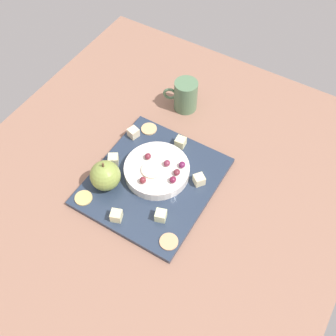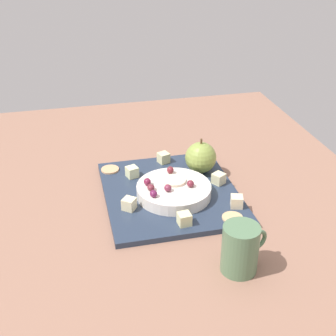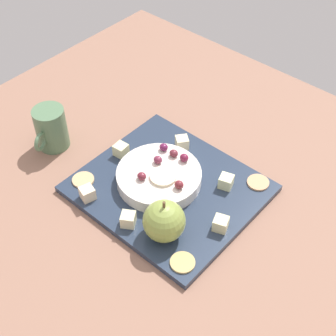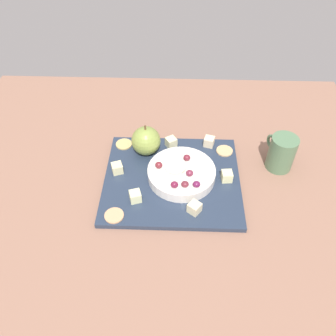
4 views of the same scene
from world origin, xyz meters
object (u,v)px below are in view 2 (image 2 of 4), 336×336
(cheese_cube_2, at_px, (219,178))
(cheese_cube_4, at_px, (237,201))
(grape_1, at_px, (168,188))
(grape_3, at_px, (151,187))
(cheese_cube_3, at_px, (129,204))
(serving_dish, at_px, (174,191))
(grape_2, at_px, (147,182))
(cheese_cube_1, at_px, (164,158))
(apple_slice_0, at_px, (174,181))
(cheese_cube_0, at_px, (132,172))
(cracker_2, at_px, (110,169))
(cheese_cube_5, at_px, (184,219))
(platter, at_px, (170,193))
(apple_whole, at_px, (201,158))
(grape_0, at_px, (153,194))
(grape_5, at_px, (190,184))
(cracker_1, at_px, (232,218))
(cracker_0, at_px, (202,158))
(cup, at_px, (241,249))
(grape_4, at_px, (170,170))

(cheese_cube_2, distance_m, cheese_cube_4, 0.10)
(grape_1, distance_m, grape_3, 0.04)
(cheese_cube_3, bearing_deg, serving_dish, -74.13)
(serving_dish, relative_size, cheese_cube_4, 6.56)
(grape_2, bearing_deg, cheese_cube_1, -25.68)
(cheese_cube_4, bearing_deg, apple_slice_0, 52.43)
(cheese_cube_0, height_order, cheese_cube_1, same)
(serving_dish, distance_m, cracker_2, 0.19)
(cheese_cube_5, bearing_deg, cheese_cube_1, -3.78)
(cheese_cube_5, bearing_deg, platter, -1.14)
(apple_whole, xyz_separation_m, cheese_cube_2, (-0.06, -0.02, -0.03))
(grape_0, bearing_deg, apple_slice_0, -49.22)
(grape_2, height_order, apple_slice_0, grape_2)
(cheese_cube_5, distance_m, grape_5, 0.11)
(cheese_cube_4, xyz_separation_m, grape_5, (0.06, 0.09, 0.02))
(cracker_1, relative_size, grape_1, 2.43)
(cheese_cube_5, bearing_deg, apple_whole, -24.97)
(platter, height_order, cheese_cube_0, cheese_cube_0)
(serving_dish, height_order, apple_slice_0, apple_slice_0)
(cracker_1, xyz_separation_m, grape_5, (0.10, 0.06, 0.03))
(cheese_cube_2, bearing_deg, grape_1, 109.72)
(cheese_cube_4, bearing_deg, grape_1, 68.56)
(cheese_cube_3, height_order, grape_0, grape_0)
(cheese_cube_4, xyz_separation_m, grape_2, (0.09, 0.18, 0.02))
(cracker_0, bearing_deg, serving_dish, 143.92)
(platter, distance_m, cheese_cube_5, 0.13)
(cracker_1, bearing_deg, grape_5, 31.64)
(serving_dish, distance_m, cracker_0, 0.19)
(grape_3, xyz_separation_m, cup, (-0.24, -0.11, 0.00))
(cracker_1, height_order, cup, cup)
(cup, bearing_deg, grape_4, 10.23)
(serving_dish, height_order, grape_4, grape_4)
(platter, height_order, apple_slice_0, apple_slice_0)
(cracker_2, bearing_deg, cheese_cube_4, -132.19)
(cheese_cube_2, bearing_deg, grape_5, 117.32)
(cheese_cube_0, distance_m, cheese_cube_3, 0.14)
(cheese_cube_0, xyz_separation_m, cracker_1, (-0.22, -0.17, -0.01))
(apple_whole, xyz_separation_m, grape_1, (-0.11, 0.11, -0.00))
(cheese_cube_2, relative_size, cheese_cube_3, 1.00)
(cheese_cube_1, bearing_deg, cheese_cube_3, 148.17)
(cracker_1, bearing_deg, cracker_2, 40.12)
(cheese_cube_1, bearing_deg, cheese_cube_2, -142.13)
(grape_0, xyz_separation_m, grape_4, (0.09, -0.06, 0.00))
(cheese_cube_0, bearing_deg, cheese_cube_5, -161.74)
(grape_1, distance_m, cup, 0.24)
(cheese_cube_2, bearing_deg, cheese_cube_1, 37.87)
(apple_whole, relative_size, grape_5, 4.22)
(cheese_cube_1, xyz_separation_m, grape_3, (-0.17, 0.07, 0.02))
(cheese_cube_1, xyz_separation_m, cheese_cube_2, (-0.13, -0.10, 0.00))
(cheese_cube_1, distance_m, grape_0, 0.20)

